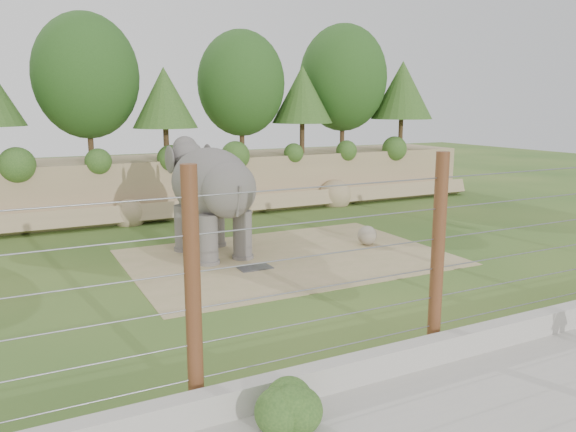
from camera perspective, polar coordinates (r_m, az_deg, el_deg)
name	(u,v)px	position (r m, az deg, el deg)	size (l,w,h in m)	color
ground	(321,286)	(15.51, 3.39, -7.09)	(90.00, 90.00, 0.00)	#305A21
back_embankment	(195,125)	(26.63, -9.48, 9.12)	(30.00, 5.52, 8.77)	tan
dirt_patch	(288,257)	(18.26, -0.03, -4.21)	(10.00, 7.00, 0.02)	tan
drain_grate	(255,268)	(17.06, -3.37, -5.27)	(1.00, 0.60, 0.03)	#262628
elephant	(211,200)	(18.38, -7.79, 1.66)	(1.96, 4.57, 3.70)	#5B5552
stone_ball	(367,235)	(19.94, 8.04, -1.96)	(0.68, 0.68, 0.68)	gray
retaining_wall	(451,346)	(11.68, 16.20, -12.55)	(26.00, 0.35, 0.50)	beige
walkway	(536,405)	(10.59, 23.85, -17.17)	(26.00, 4.00, 0.01)	beige
barrier_fence	(438,253)	(11.46, 14.97, -3.68)	(20.26, 0.26, 4.00)	brown
walkway_shrub	(291,407)	(8.95, 0.27, -18.84)	(0.75, 0.75, 0.75)	#2A4F1E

